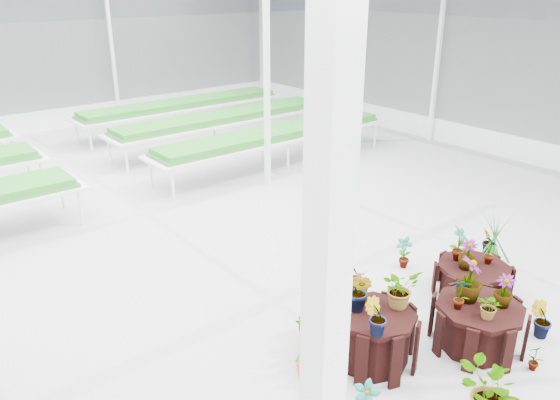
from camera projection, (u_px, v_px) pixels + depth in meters
ground_plane at (275, 313)px, 7.41m from camera, size 24.00×24.00×0.00m
greenhouse_shell at (274, 154)px, 6.57m from camera, size 18.00×24.00×4.50m
steel_frame at (274, 154)px, 6.57m from camera, size 18.00×24.00×4.50m
nursery_benches at (78, 159)px, 12.43m from camera, size 16.00×7.00×0.84m
plinth_tall at (374, 337)px, 6.35m from camera, size 1.25×1.25×0.67m
plinth_mid at (477, 326)px, 6.64m from camera, size 1.45×1.45×0.58m
plinth_low at (473, 280)px, 7.75m from camera, size 1.08×1.08×0.47m
nursery_plants at (420, 304)px, 6.72m from camera, size 4.60×3.12×1.21m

